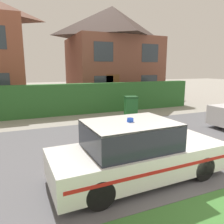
% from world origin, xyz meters
% --- Properties ---
extents(road_strip, '(28.00, 6.47, 0.01)m').
position_xyz_m(road_strip, '(0.00, 4.46, 0.01)').
color(road_strip, '#5B5B60').
rests_on(road_strip, ground).
extents(garden_hedge, '(15.66, 0.53, 1.70)m').
position_xyz_m(garden_hedge, '(-1.49, 10.10, 0.85)').
color(garden_hedge, '#2D662D').
rests_on(garden_hedge, ground).
extents(police_car, '(4.11, 1.71, 1.45)m').
position_xyz_m(police_car, '(-1.57, 2.34, 0.65)').
color(police_car, black).
rests_on(police_car, road_strip).
extents(house_right, '(7.01, 5.94, 7.35)m').
position_xyz_m(house_right, '(3.33, 15.30, 3.76)').
color(house_right, brown).
rests_on(house_right, ground).
extents(wheelie_bin, '(0.77, 0.70, 1.08)m').
position_xyz_m(wheelie_bin, '(1.44, 8.33, 0.55)').
color(wheelie_bin, '#23662D').
rests_on(wheelie_bin, ground).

